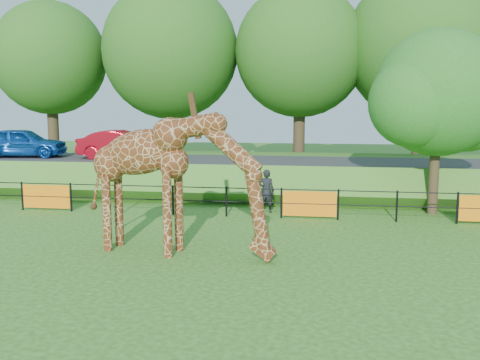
{
  "coord_description": "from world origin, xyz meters",
  "views": [
    {
      "loc": [
        3.38,
        -10.78,
        4.06
      ],
      "look_at": [
        1.19,
        3.51,
        2.0
      ],
      "focal_mm": 40.0,
      "sensor_mm": 36.0,
      "label": 1
    }
  ],
  "objects_px": {
    "giraffe": "(178,184)",
    "tree_east": "(440,98)",
    "visitor": "(266,191)",
    "car_red": "(122,145)",
    "car_blue": "(22,142)"
  },
  "relations": [
    {
      "from": "giraffe",
      "to": "tree_east",
      "type": "distance_m",
      "value": 10.68
    },
    {
      "from": "visitor",
      "to": "tree_east",
      "type": "relative_size",
      "value": 0.24
    },
    {
      "from": "visitor",
      "to": "giraffe",
      "type": "bearing_deg",
      "value": 79.27
    },
    {
      "from": "giraffe",
      "to": "car_red",
      "type": "distance_m",
      "value": 12.48
    },
    {
      "from": "car_blue",
      "to": "visitor",
      "type": "bearing_deg",
      "value": -120.5
    },
    {
      "from": "giraffe",
      "to": "car_blue",
      "type": "height_order",
      "value": "giraffe"
    },
    {
      "from": "giraffe",
      "to": "tree_east",
      "type": "height_order",
      "value": "tree_east"
    },
    {
      "from": "giraffe",
      "to": "car_blue",
      "type": "relative_size",
      "value": 1.26
    },
    {
      "from": "car_blue",
      "to": "car_red",
      "type": "bearing_deg",
      "value": -98.96
    },
    {
      "from": "car_red",
      "to": "tree_east",
      "type": "xyz_separation_m",
      "value": [
        13.83,
        -4.34,
        2.18
      ]
    },
    {
      "from": "car_blue",
      "to": "giraffe",
      "type": "bearing_deg",
      "value": -144.11
    },
    {
      "from": "visitor",
      "to": "car_red",
      "type": "bearing_deg",
      "value": -27.83
    },
    {
      "from": "car_blue",
      "to": "car_red",
      "type": "height_order",
      "value": "car_blue"
    },
    {
      "from": "car_red",
      "to": "tree_east",
      "type": "distance_m",
      "value": 14.66
    },
    {
      "from": "giraffe",
      "to": "car_red",
      "type": "relative_size",
      "value": 1.3
    }
  ]
}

